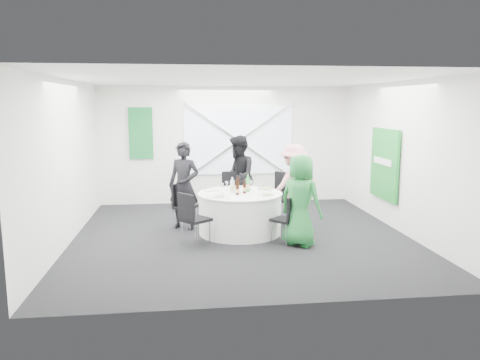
{
  "coord_description": "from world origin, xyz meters",
  "views": [
    {
      "loc": [
        -1.03,
        -8.19,
        2.38
      ],
      "look_at": [
        0.0,
        0.2,
        1.0
      ],
      "focal_mm": 35.0,
      "sensor_mm": 36.0,
      "label": 1
    }
  ],
  "objects": [
    {
      "name": "beer_bottle_d",
      "position": [
        -0.07,
        0.02,
        0.85
      ],
      "size": [
        0.06,
        0.06,
        0.25
      ],
      "color": "#331409",
      "rests_on": "banquet_table"
    },
    {
      "name": "window_brace_b",
      "position": [
        0.3,
        2.92,
        1.5
      ],
      "size": [
        2.63,
        0.05,
        1.84
      ],
      "primitive_type": "cube",
      "rotation": [
        0.0,
        -0.97,
        0.0
      ],
      "color": "silver",
      "rests_on": "window_panel"
    },
    {
      "name": "person_woman_pink",
      "position": [
        1.12,
        0.67,
        0.8
      ],
      "size": [
        1.14,
        0.85,
        1.61
      ],
      "primitive_type": "imported",
      "rotation": [
        0.0,
        0.0,
        -2.74
      ],
      "color": "#D28789",
      "rests_on": "floor"
    },
    {
      "name": "plate_front_left",
      "position": [
        -0.49,
        -0.1,
        0.77
      ],
      "size": [
        0.28,
        0.28,
        0.01
      ],
      "color": "silver",
      "rests_on": "banquet_table"
    },
    {
      "name": "napkin",
      "position": [
        -0.41,
        -0.17,
        0.8
      ],
      "size": [
        0.18,
        0.14,
        0.04
      ],
      "primitive_type": "cube",
      "rotation": [
        0.0,
        0.0,
        0.23
      ],
      "color": "white",
      "rests_on": "plate_front_left"
    },
    {
      "name": "wall_back",
      "position": [
        0.0,
        3.0,
        1.4
      ],
      "size": [
        6.0,
        0.0,
        6.0
      ],
      "primitive_type": "plane",
      "rotation": [
        1.57,
        0.0,
        0.0
      ],
      "color": "white",
      "rests_on": "floor"
    },
    {
      "name": "chair_front_left",
      "position": [
        -0.91,
        -0.53,
        0.54
      ],
      "size": [
        0.59,
        0.59,
        0.92
      ],
      "rotation": [
        0.0,
        0.0,
        2.25
      ],
      "color": "black",
      "rests_on": "floor"
    },
    {
      "name": "wine_glass_d",
      "position": [
        0.33,
        -0.0,
        0.88
      ],
      "size": [
        0.07,
        0.07,
        0.17
      ],
      "color": "white",
      "rests_on": "banquet_table"
    },
    {
      "name": "fork_c",
      "position": [
        -0.51,
        -0.07,
        0.76
      ],
      "size": [
        0.12,
        0.12,
        0.01
      ],
      "primitive_type": "cube",
      "rotation": [
        0.0,
        0.0,
        -2.36
      ],
      "color": "silver",
      "rests_on": "banquet_table"
    },
    {
      "name": "chair_back_right",
      "position": [
        0.87,
        0.83,
        0.6
      ],
      "size": [
        0.65,
        0.65,
        1.03
      ],
      "rotation": [
        0.0,
        0.0,
        -0.94
      ],
      "color": "black",
      "rests_on": "floor"
    },
    {
      "name": "wall_left",
      "position": [
        -3.0,
        0.0,
        1.4
      ],
      "size": [
        0.0,
        6.0,
        6.0
      ],
      "primitive_type": "plane",
      "rotation": [
        1.57,
        0.0,
        1.57
      ],
      "color": "white",
      "rests_on": "floor"
    },
    {
      "name": "fork_e",
      "position": [
        -0.4,
        0.61,
        0.76
      ],
      "size": [
        0.09,
        0.14,
        0.01
      ],
      "primitive_type": "cube",
      "rotation": [
        0.0,
        0.0,
        2.64
      ],
      "color": "silver",
      "rests_on": "banquet_table"
    },
    {
      "name": "plate_back_right",
      "position": [
        0.53,
        0.46,
        0.78
      ],
      "size": [
        0.29,
        0.29,
        0.04
      ],
      "color": "silver",
      "rests_on": "banquet_table"
    },
    {
      "name": "green_sign",
      "position": [
        2.94,
        0.6,
        1.2
      ],
      "size": [
        0.05,
        1.2,
        1.4
      ],
      "primitive_type": "cube",
      "color": "#188529",
      "rests_on": "wall_right"
    },
    {
      "name": "fork_a",
      "position": [
        0.14,
        0.76,
        0.76
      ],
      "size": [
        0.15,
        0.02,
        0.01
      ],
      "primitive_type": "cube",
      "rotation": [
        0.0,
        0.0,
        1.63
      ],
      "color": "silver",
      "rests_on": "banquet_table"
    },
    {
      "name": "beer_bottle_b",
      "position": [
        -0.02,
        0.37,
        0.87
      ],
      "size": [
        0.06,
        0.06,
        0.28
      ],
      "color": "#331409",
      "rests_on": "banquet_table"
    },
    {
      "name": "wine_glass_a",
      "position": [
        -0.22,
        0.49,
        0.88
      ],
      "size": [
        0.07,
        0.07,
        0.17
      ],
      "color": "white",
      "rests_on": "banquet_table"
    },
    {
      "name": "beer_bottle_c",
      "position": [
        0.08,
        0.14,
        0.85
      ],
      "size": [
        0.06,
        0.06,
        0.25
      ],
      "color": "#331409",
      "rests_on": "banquet_table"
    },
    {
      "name": "plate_front_right",
      "position": [
        0.45,
        -0.11,
        0.78
      ],
      "size": [
        0.27,
        0.27,
        0.04
      ],
      "color": "silver",
      "rests_on": "banquet_table"
    },
    {
      "name": "chair_back",
      "position": [
        -0.02,
        1.24,
        0.59
      ],
      "size": [
        0.46,
        0.47,
        1.0
      ],
      "rotation": [
        0.0,
        0.0,
        0.02
      ],
      "color": "black",
      "rests_on": "floor"
    },
    {
      "name": "knife_d",
      "position": [
        0.53,
        -0.03,
        0.76
      ],
      "size": [
        0.11,
        0.12,
        0.01
      ],
      "primitive_type": "cube",
      "rotation": [
        0.0,
        0.0,
        -0.71
      ],
      "color": "silver",
      "rests_on": "banquet_table"
    },
    {
      "name": "window_panel",
      "position": [
        0.3,
        2.96,
        1.5
      ],
      "size": [
        2.6,
        0.03,
        1.6
      ],
      "primitive_type": "cube",
      "color": "white",
      "rests_on": "wall_back"
    },
    {
      "name": "floor",
      "position": [
        0.0,
        0.0,
        0.0
      ],
      "size": [
        6.0,
        6.0,
        0.0
      ],
      "primitive_type": "plane",
      "color": "black",
      "rests_on": "ground"
    },
    {
      "name": "ceiling",
      "position": [
        0.0,
        0.0,
        2.8
      ],
      "size": [
        6.0,
        6.0,
        0.0
      ],
      "primitive_type": "plane",
      "rotation": [
        3.14,
        0.0,
        0.0
      ],
      "color": "white",
      "rests_on": "wall_back"
    },
    {
      "name": "knife_b",
      "position": [
        0.43,
        0.58,
        0.76
      ],
      "size": [
        0.08,
        0.14,
        0.01
      ],
      "primitive_type": "cube",
      "rotation": [
        0.0,
        0.0,
        0.43
      ],
      "color": "silver",
      "rests_on": "banquet_table"
    },
    {
      "name": "window_brace_a",
      "position": [
        0.3,
        2.92,
        1.5
      ],
      "size": [
        2.63,
        0.05,
        1.84
      ],
      "primitive_type": "cube",
      "rotation": [
        0.0,
        0.97,
        0.0
      ],
      "color": "silver",
      "rests_on": "window_panel"
    },
    {
      "name": "wine_glass_c",
      "position": [
        0.26,
        0.53,
        0.88
      ],
      "size": [
        0.07,
        0.07,
        0.17
      ],
      "color": "white",
      "rests_on": "banquet_table"
    },
    {
      "name": "knife_e",
      "position": [
        -0.56,
        0.31,
        0.76
      ],
      "size": [
        0.09,
        0.14,
        0.01
      ],
      "primitive_type": "cube",
      "rotation": [
        0.0,
        0.0,
        2.64
      ],
      "color": "silver",
      "rests_on": "banquet_table"
    },
    {
      "name": "person_man_back_left",
      "position": [
        -1.02,
        0.64,
        0.84
      ],
      "size": [
        0.72,
        0.61,
        1.67
      ],
      "primitive_type": "imported",
      "rotation": [
        0.0,
        0.0,
        -0.41
      ],
      "color": "black",
      "rests_on": "floor"
    },
    {
      "name": "chair_front_right",
      "position": [
        0.73,
        -0.54,
        0.48
      ],
      "size": [
        0.53,
        0.53,
        0.82
      ],
      "rotation": [
        0.0,
        0.0,
        3.92
      ],
      "color": "black",
      "rests_on": "floor"
    },
    {
      "name": "banquet_table",
      "position": [
        0.0,
        0.2,
        0.38
      ],
      "size": [
        1.56,
        1.56,
        0.76
      ],
      "color": "white",
      "rests_on": "floor"
    },
    {
      "name": "wall_right",
      "position": [
        3.0,
        0.0,
        1.4
      ],
      "size": [
        0.0,
        6.0,
        6.0
      ],
      "primitive_type": "plane",
      "rotation": [
        1.57,
        0.0,
        -1.57
      ],
      "color": "white",
      "rests_on": "floor"
    },
    {
      "name": "knife_a",
      "position": [
        -0.19,
        0.74,
        0.76
      ],
      "size": [
        0.15,
        0.02,
        0.01
      ],
      "primitive_type": "cube",
      "rotation": [
        0.0,
        0.0,
        1.6
      ],
      "color": "silver",
      "rests_on": "banquet_table"
    },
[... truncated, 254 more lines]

